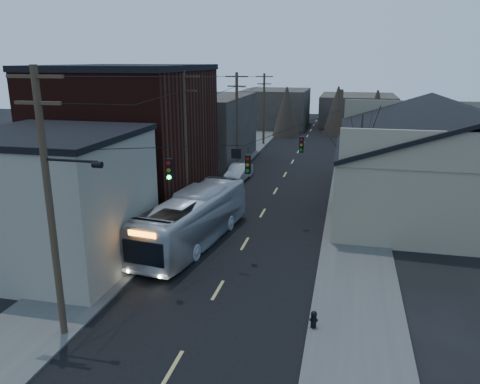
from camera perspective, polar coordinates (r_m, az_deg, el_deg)
The scene contains 14 objects.
road_surface at distance 43.21m, azimuth 5.16°, elevation 1.52°, with size 9.00×110.00×0.02m, color black.
sidewalk_left at distance 44.51m, azimuth -3.16°, elevation 2.05°, with size 4.00×110.00×0.12m, color #474744.
sidewalk_right at distance 42.84m, azimuth 13.80°, elevation 1.06°, with size 4.00×110.00×0.12m, color #474744.
building_clapboard at distance 26.16m, azimuth -21.55°, elevation -1.17°, with size 8.00×8.00×7.00m, color gray.
building_brick at distance 35.60m, azimuth -13.25°, elevation 6.29°, with size 10.00×12.00×10.00m, color black.
building_left_far at distance 50.35m, azimuth -4.63°, elevation 7.63°, with size 9.00×14.00×7.00m, color #302C26.
warehouse at distance 38.09m, azimuth 23.91°, elevation 2.41°, with size 16.16×20.60×7.73m.
building_far_left at distance 77.75m, azimuth 4.42°, elevation 10.15°, with size 10.00×12.00×6.00m, color #302C26.
building_far_right at distance 81.92m, azimuth 14.11°, elevation 9.67°, with size 12.00×14.00×5.00m, color #302C26.
bare_tree at distance 32.30m, azimuth 14.30°, elevation 2.73°, with size 0.40×0.40×7.20m, color black.
utility_lines at distance 37.13m, azimuth -0.73°, elevation 7.02°, with size 11.24×45.28×10.50m.
bus at distance 27.83m, azimuth -5.75°, elevation -3.32°, with size 2.61×11.16×3.11m, color #B8BDC6.
parked_car at distance 42.69m, azimuth -0.16°, elevation 2.41°, with size 1.55×4.45×1.47m, color #A5A8AC.
fire_hydrant at distance 19.90m, azimuth 8.98°, elevation -15.01°, with size 0.34×0.25×0.73m.
Camera 1 is at (5.59, -11.50, 10.66)m, focal length 35.00 mm.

